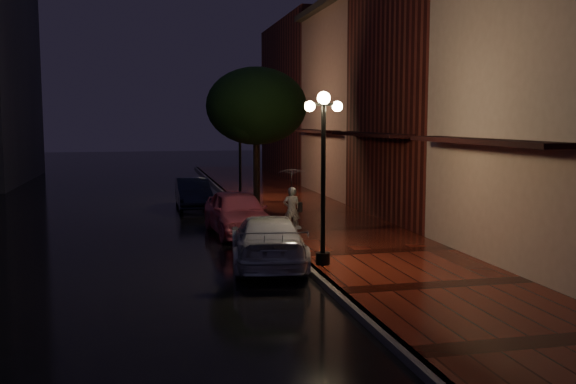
{
  "coord_description": "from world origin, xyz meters",
  "views": [
    {
      "loc": [
        -3.99,
        -20.25,
        3.75
      ],
      "look_at": [
        0.65,
        0.3,
        1.4
      ],
      "focal_mm": 40.0,
      "sensor_mm": 36.0,
      "label": 1
    }
  ],
  "objects": [
    {
      "name": "sidewalk",
      "position": [
        2.25,
        0.0,
        0.07
      ],
      "size": [
        4.5,
        60.0,
        0.15
      ],
      "primitive_type": "cube",
      "color": "#46140C",
      "rests_on": "ground"
    },
    {
      "name": "curb",
      "position": [
        0.0,
        0.0,
        0.07
      ],
      "size": [
        0.25,
        60.0,
        0.15
      ],
      "primitive_type": "cube",
      "color": "#595451",
      "rests_on": "ground"
    },
    {
      "name": "parking_meter",
      "position": [
        1.0,
        1.55,
        0.9
      ],
      "size": [
        0.13,
        0.11,
        1.24
      ],
      "rotation": [
        0.0,
        0.0,
        0.19
      ],
      "color": "black",
      "rests_on": "sidewalk"
    },
    {
      "name": "silver_car",
      "position": [
        -0.9,
        -4.2,
        0.66
      ],
      "size": [
        2.42,
        4.76,
        1.32
      ],
      "primitive_type": "imported",
      "rotation": [
        0.0,
        0.0,
        3.01
      ],
      "color": "#B7B6BE",
      "rests_on": "ground"
    },
    {
      "name": "pink_car",
      "position": [
        -1.0,
        0.55,
        0.74
      ],
      "size": [
        2.07,
        4.45,
        1.48
      ],
      "primitive_type": "imported",
      "rotation": [
        0.0,
        0.0,
        0.08
      ],
      "color": "#D95971",
      "rests_on": "ground"
    },
    {
      "name": "storefront_far",
      "position": [
        7.0,
        10.0,
        4.5
      ],
      "size": [
        5.0,
        8.0,
        9.0
      ],
      "primitive_type": "cube",
      "color": "#8C5951",
      "rests_on": "ground"
    },
    {
      "name": "woman_with_umbrella",
      "position": [
        0.6,
        -0.46,
        1.54
      ],
      "size": [
        0.87,
        0.89,
        2.1
      ],
      "rotation": [
        0.0,
        0.0,
        2.94
      ],
      "color": "silver",
      "rests_on": "sidewalk"
    },
    {
      "name": "storefront_extra",
      "position": [
        7.0,
        20.0,
        5.0
      ],
      "size": [
        5.0,
        12.0,
        10.0
      ],
      "primitive_type": "cube",
      "color": "#511914",
      "rests_on": "ground"
    },
    {
      "name": "streetlamp_far",
      "position": [
        0.35,
        9.0,
        2.6
      ],
      "size": [
        0.96,
        0.36,
        4.31
      ],
      "color": "black",
      "rests_on": "sidewalk"
    },
    {
      "name": "streetlamp_near",
      "position": [
        0.35,
        -5.0,
        2.6
      ],
      "size": [
        0.96,
        0.36,
        4.31
      ],
      "color": "black",
      "rests_on": "sidewalk"
    },
    {
      "name": "street_tree",
      "position": [
        0.61,
        5.99,
        4.24
      ],
      "size": [
        4.16,
        4.16,
        5.8
      ],
      "color": "black",
      "rests_on": "sidewalk"
    },
    {
      "name": "storefront_mid",
      "position": [
        7.0,
        2.0,
        5.5
      ],
      "size": [
        5.0,
        8.0,
        11.0
      ],
      "primitive_type": "cube",
      "color": "#511914",
      "rests_on": "ground"
    },
    {
      "name": "ground",
      "position": [
        0.0,
        0.0,
        0.0
      ],
      "size": [
        120.0,
        120.0,
        0.0
      ],
      "primitive_type": "plane",
      "color": "black",
      "rests_on": "ground"
    },
    {
      "name": "navy_car",
      "position": [
        -1.94,
        7.38,
        0.64
      ],
      "size": [
        1.39,
        3.92,
        1.29
      ],
      "primitive_type": "imported",
      "rotation": [
        0.0,
        0.0,
        0.01
      ],
      "color": "black",
      "rests_on": "ground"
    }
  ]
}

